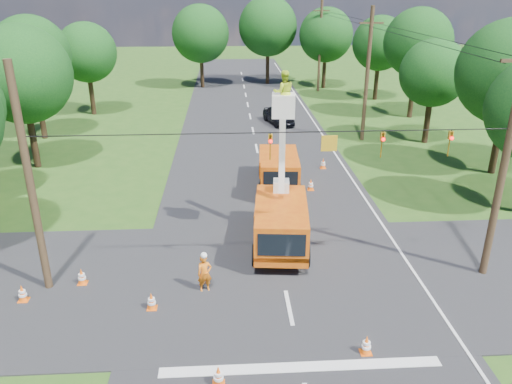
{
  "coord_description": "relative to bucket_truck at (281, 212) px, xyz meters",
  "views": [
    {
      "loc": [
        -2.18,
        -15.62,
        11.24
      ],
      "look_at": [
        -0.93,
        5.29,
        2.6
      ],
      "focal_mm": 35.0,
      "sensor_mm": 36.0,
      "label": 1
    }
  ],
  "objects": [
    {
      "name": "pole_right_near",
      "position": [
        8.29,
        -2.96,
        3.39
      ],
      "size": [
        1.8,
        0.3,
        10.0
      ],
      "color": "#4C3823",
      "rests_on": "ground"
    },
    {
      "name": "tree_left_d",
      "position": [
        -15.21,
        12.04,
        4.41
      ],
      "size": [
        6.2,
        6.2,
        9.24
      ],
      "color": "#382616",
      "rests_on": "ground"
    },
    {
      "name": "traffic_cone_0",
      "position": [
        -2.82,
        -8.74,
        -1.35
      ],
      "size": [
        0.38,
        0.38,
        0.71
      ],
      "color": "#FF600D",
      "rests_on": "ground"
    },
    {
      "name": "ground_worker",
      "position": [
        -3.4,
        -3.59,
        -0.92
      ],
      "size": [
        0.67,
        0.53,
        1.59
      ],
      "primitive_type": "imported",
      "rotation": [
        0.0,
        0.0,
        0.3
      ],
      "color": "orange",
      "rests_on": "ground"
    },
    {
      "name": "edge_line",
      "position": [
        5.39,
        15.04,
        -1.71
      ],
      "size": [
        0.12,
        90.0,
        0.02
      ],
      "primitive_type": "cube",
      "color": "silver",
      "rests_on": "ground"
    },
    {
      "name": "traffic_cone_6",
      "position": [
        3.94,
        10.44,
        -1.35
      ],
      "size": [
        0.38,
        0.38,
        0.71
      ],
      "color": "#FF600D",
      "rests_on": "ground"
    },
    {
      "name": "second_truck",
      "position": [
        0.65,
        7.28,
        -0.55
      ],
      "size": [
        2.72,
        6.1,
        2.23
      ],
      "rotation": [
        0.0,
        0.0,
        -0.07
      ],
      "color": "#D0620E",
      "rests_on": "ground"
    },
    {
      "name": "tree_far_b",
      "position": [
        2.79,
        42.04,
        5.1
      ],
      "size": [
        7.0,
        7.0,
        10.32
      ],
      "color": "#382616",
      "rests_on": "ground"
    },
    {
      "name": "tree_far_c",
      "position": [
        9.29,
        39.04,
        4.35
      ],
      "size": [
        6.2,
        6.2,
        9.18
      ],
      "color": "#382616",
      "rests_on": "ground"
    },
    {
      "name": "traffic_cone_2",
      "position": [
        2.5,
        6.68,
        -1.35
      ],
      "size": [
        0.38,
        0.38,
        0.71
      ],
      "color": "#FF600D",
      "rests_on": "ground"
    },
    {
      "name": "tree_right_d",
      "position": [
        14.59,
        24.04,
        4.97
      ],
      "size": [
        6.0,
        6.0,
        9.7
      ],
      "color": "#382616",
      "rests_on": "ground"
    },
    {
      "name": "traffic_cone_4",
      "position": [
        -8.41,
        -2.81,
        -1.35
      ],
      "size": [
        0.38,
        0.38,
        0.71
      ],
      "color": "#FF600D",
      "rests_on": "ground"
    },
    {
      "name": "traffic_cone_3",
      "position": [
        -5.36,
        -4.71,
        -1.35
      ],
      "size": [
        0.38,
        0.38,
        0.71
      ],
      "color": "#FF600D",
      "rests_on": "ground"
    },
    {
      "name": "tree_left_f",
      "position": [
        -15.01,
        27.04,
        3.97
      ],
      "size": [
        5.4,
        5.4,
        8.4
      ],
      "color": "#382616",
      "rests_on": "ground"
    },
    {
      "name": "ground",
      "position": [
        -0.21,
        15.04,
        -1.71
      ],
      "size": [
        140.0,
        140.0,
        0.0
      ],
      "primitive_type": "plane",
      "color": "#285018",
      "rests_on": "ground"
    },
    {
      "name": "pole_right_mid",
      "position": [
        8.29,
        17.04,
        3.39
      ],
      "size": [
        1.8,
        0.3,
        10.0
      ],
      "color": "#4C3823",
      "rests_on": "ground"
    },
    {
      "name": "tree_right_b",
      "position": [
        14.79,
        9.04,
        4.72
      ],
      "size": [
        6.4,
        6.4,
        9.65
      ],
      "color": "#382616",
      "rests_on": "ground"
    },
    {
      "name": "stop_bar",
      "position": [
        -0.21,
        -8.16,
        -1.71
      ],
      "size": [
        9.0,
        0.45,
        0.02
      ],
      "primitive_type": "cube",
      "color": "silver",
      "rests_on": "ground"
    },
    {
      "name": "pole_left",
      "position": [
        -9.71,
        -2.96,
        2.79
      ],
      "size": [
        0.3,
        0.3,
        9.0
      ],
      "color": "#4C3823",
      "rests_on": "ground"
    },
    {
      "name": "traffic_cone_5",
      "position": [
        -10.37,
        -3.89,
        -1.35
      ],
      "size": [
        0.38,
        0.38,
        0.71
      ],
      "color": "#FF600D",
      "rests_on": "ground"
    },
    {
      "name": "tree_right_c",
      "position": [
        12.99,
        16.04,
        3.6
      ],
      "size": [
        5.0,
        5.0,
        7.83
      ],
      "color": "#382616",
      "rests_on": "ground"
    },
    {
      "name": "road_cross",
      "position": [
        -0.21,
        -2.96,
        -1.71
      ],
      "size": [
        56.0,
        10.0,
        0.07
      ],
      "primitive_type": "cube",
      "color": "black",
      "rests_on": "ground"
    },
    {
      "name": "signal_span",
      "position": [
        2.02,
        -2.97,
        4.17
      ],
      "size": [
        18.0,
        0.29,
        1.07
      ],
      "color": "black",
      "rests_on": "ground"
    },
    {
      "name": "tree_right_e",
      "position": [
        13.59,
        32.04,
        4.1
      ],
      "size": [
        5.6,
        5.6,
        8.63
      ],
      "color": "#382616",
      "rests_on": "ground"
    },
    {
      "name": "tree_left_e",
      "position": [
        -17.01,
        19.04,
        4.78
      ],
      "size": [
        5.8,
        5.8,
        9.41
      ],
      "color": "#382616",
      "rests_on": "ground"
    },
    {
      "name": "pole_right_far",
      "position": [
        8.29,
        37.04,
        3.39
      ],
      "size": [
        1.8,
        0.3,
        10.0
      ],
      "color": "#4C3823",
      "rests_on": "ground"
    },
    {
      "name": "tree_far_a",
      "position": [
        -5.21,
        40.04,
        4.48
      ],
      "size": [
        6.6,
        6.6,
        9.5
      ],
      "color": "#382616",
      "rests_on": "ground"
    },
    {
      "name": "traffic_cone_1",
      "position": [
        2.02,
        -7.62,
        -1.35
      ],
      "size": [
        0.38,
        0.38,
        0.71
      ],
      "color": "#FF600D",
      "rests_on": "ground"
    },
    {
      "name": "distant_car",
      "position": [
        2.16,
        22.35,
        -0.98
      ],
      "size": [
        2.82,
        4.62,
        1.47
      ],
      "primitive_type": "imported",
      "rotation": [
        0.0,
        0.0,
        0.27
      ],
      "color": "black",
      "rests_on": "ground"
    },
    {
      "name": "bucket_truck",
      "position": [
        0.0,
        0.0,
        0.0
      ],
      "size": [
        2.97,
        6.38,
        8.01
      ],
      "rotation": [
        0.0,
        0.0,
        -0.1
      ],
      "color": "#D0620E",
      "rests_on": "ground"
    },
    {
      "name": "road_main",
      "position": [
        -0.21,
        15.04,
        -1.71
      ],
      "size": [
        12.0,
        100.0,
        0.06
      ],
      "primitive_type": "cube",
      "color": "black",
      "rests_on": "ground"
    }
  ]
}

